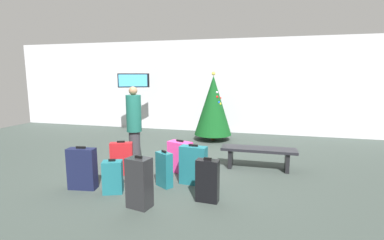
{
  "coord_description": "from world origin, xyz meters",
  "views": [
    {
      "loc": [
        2.08,
        -5.64,
        2.05
      ],
      "look_at": [
        0.24,
        1.43,
        0.9
      ],
      "focal_mm": 26.27,
      "sensor_mm": 36.0,
      "label": 1
    }
  ],
  "objects_px": {
    "flight_info_kiosk": "(134,91)",
    "suitcase_2": "(122,159)",
    "traveller_0": "(134,124)",
    "suitcase_5": "(164,169)",
    "holiday_tree": "(213,105)",
    "suitcase_3": "(139,183)",
    "suitcase_4": "(180,157)",
    "suitcase_1": "(82,169)",
    "suitcase_7": "(193,165)",
    "waiting_bench": "(258,153)",
    "suitcase_0": "(113,177)",
    "suitcase_6": "(207,181)"
  },
  "relations": [
    {
      "from": "traveller_0",
      "to": "suitcase_3",
      "type": "relative_size",
      "value": 2.16
    },
    {
      "from": "suitcase_4",
      "to": "suitcase_6",
      "type": "distance_m",
      "value": 1.52
    },
    {
      "from": "holiday_tree",
      "to": "suitcase_3",
      "type": "distance_m",
      "value": 4.98
    },
    {
      "from": "waiting_bench",
      "to": "suitcase_5",
      "type": "distance_m",
      "value": 2.22
    },
    {
      "from": "suitcase_7",
      "to": "flight_info_kiosk",
      "type": "bearing_deg",
      "value": 128.28
    },
    {
      "from": "waiting_bench",
      "to": "suitcase_2",
      "type": "height_order",
      "value": "suitcase_2"
    },
    {
      "from": "suitcase_0",
      "to": "suitcase_4",
      "type": "xyz_separation_m",
      "value": [
        0.82,
        1.35,
        0.04
      ]
    },
    {
      "from": "suitcase_2",
      "to": "suitcase_5",
      "type": "xyz_separation_m",
      "value": [
        1.08,
        -0.37,
        -0.02
      ]
    },
    {
      "from": "traveller_0",
      "to": "suitcase_5",
      "type": "relative_size",
      "value": 2.62
    },
    {
      "from": "flight_info_kiosk",
      "to": "suitcase_1",
      "type": "bearing_deg",
      "value": -75.13
    },
    {
      "from": "flight_info_kiosk",
      "to": "suitcase_2",
      "type": "bearing_deg",
      "value": -67.81
    },
    {
      "from": "holiday_tree",
      "to": "suitcase_2",
      "type": "height_order",
      "value": "holiday_tree"
    },
    {
      "from": "traveller_0",
      "to": "suitcase_2",
      "type": "bearing_deg",
      "value": -86.26
    },
    {
      "from": "suitcase_5",
      "to": "holiday_tree",
      "type": "bearing_deg",
      "value": 87.41
    },
    {
      "from": "traveller_0",
      "to": "suitcase_4",
      "type": "distance_m",
      "value": 1.36
    },
    {
      "from": "suitcase_7",
      "to": "suitcase_1",
      "type": "bearing_deg",
      "value": -158.61
    },
    {
      "from": "suitcase_4",
      "to": "suitcase_3",
      "type": "bearing_deg",
      "value": -94.43
    },
    {
      "from": "suitcase_5",
      "to": "waiting_bench",
      "type": "bearing_deg",
      "value": 41.09
    },
    {
      "from": "flight_info_kiosk",
      "to": "suitcase_1",
      "type": "distance_m",
      "value": 5.04
    },
    {
      "from": "suitcase_2",
      "to": "suitcase_6",
      "type": "xyz_separation_m",
      "value": [
        1.98,
        -0.79,
        0.01
      ]
    },
    {
      "from": "suitcase_1",
      "to": "suitcase_6",
      "type": "bearing_deg",
      "value": 1.54
    },
    {
      "from": "suitcase_0",
      "to": "suitcase_3",
      "type": "bearing_deg",
      "value": -28.97
    },
    {
      "from": "suitcase_1",
      "to": "suitcase_5",
      "type": "bearing_deg",
      "value": 18.87
    },
    {
      "from": "holiday_tree",
      "to": "suitcase_2",
      "type": "xyz_separation_m",
      "value": [
        -1.26,
        -3.66,
        -0.78
      ]
    },
    {
      "from": "flight_info_kiosk",
      "to": "suitcase_2",
      "type": "distance_m",
      "value": 4.37
    },
    {
      "from": "flight_info_kiosk",
      "to": "suitcase_3",
      "type": "distance_m",
      "value": 5.88
    },
    {
      "from": "suitcase_3",
      "to": "suitcase_4",
      "type": "distance_m",
      "value": 1.74
    },
    {
      "from": "traveller_0",
      "to": "suitcase_1",
      "type": "height_order",
      "value": "traveller_0"
    },
    {
      "from": "suitcase_1",
      "to": "suitcase_7",
      "type": "height_order",
      "value": "suitcase_1"
    },
    {
      "from": "flight_info_kiosk",
      "to": "suitcase_4",
      "type": "xyz_separation_m",
      "value": [
        2.72,
        -3.43,
        -1.2
      ]
    },
    {
      "from": "suitcase_1",
      "to": "suitcase_6",
      "type": "relative_size",
      "value": 1.07
    },
    {
      "from": "suitcase_2",
      "to": "suitcase_3",
      "type": "relative_size",
      "value": 0.87
    },
    {
      "from": "suitcase_1",
      "to": "suitcase_2",
      "type": "xyz_separation_m",
      "value": [
        0.33,
        0.85,
        -0.04
      ]
    },
    {
      "from": "holiday_tree",
      "to": "traveller_0",
      "type": "xyz_separation_m",
      "value": [
        -1.31,
        -2.94,
        -0.17
      ]
    },
    {
      "from": "holiday_tree",
      "to": "suitcase_0",
      "type": "height_order",
      "value": "holiday_tree"
    },
    {
      "from": "flight_info_kiosk",
      "to": "suitcase_1",
      "type": "relative_size",
      "value": 2.67
    },
    {
      "from": "holiday_tree",
      "to": "suitcase_0",
      "type": "distance_m",
      "value": 4.71
    },
    {
      "from": "suitcase_3",
      "to": "suitcase_4",
      "type": "relative_size",
      "value": 1.19
    },
    {
      "from": "waiting_bench",
      "to": "holiday_tree",
      "type": "bearing_deg",
      "value": 120.08
    },
    {
      "from": "suitcase_5",
      "to": "suitcase_6",
      "type": "height_order",
      "value": "suitcase_6"
    },
    {
      "from": "suitcase_1",
      "to": "suitcase_2",
      "type": "height_order",
      "value": "suitcase_1"
    },
    {
      "from": "traveller_0",
      "to": "suitcase_7",
      "type": "relative_size",
      "value": 2.34
    },
    {
      "from": "suitcase_2",
      "to": "suitcase_6",
      "type": "height_order",
      "value": "suitcase_6"
    },
    {
      "from": "suitcase_0",
      "to": "suitcase_5",
      "type": "bearing_deg",
      "value": 33.19
    },
    {
      "from": "suitcase_1",
      "to": "suitcase_3",
      "type": "xyz_separation_m",
      "value": [
        1.32,
        -0.41,
        0.02
      ]
    },
    {
      "from": "traveller_0",
      "to": "suitcase_4",
      "type": "bearing_deg",
      "value": -12.11
    },
    {
      "from": "suitcase_3",
      "to": "suitcase_7",
      "type": "height_order",
      "value": "suitcase_3"
    },
    {
      "from": "holiday_tree",
      "to": "traveller_0",
      "type": "height_order",
      "value": "holiday_tree"
    },
    {
      "from": "waiting_bench",
      "to": "suitcase_3",
      "type": "xyz_separation_m",
      "value": [
        -1.76,
        -2.35,
        0.04
      ]
    },
    {
      "from": "suitcase_4",
      "to": "suitcase_5",
      "type": "xyz_separation_m",
      "value": [
        -0.05,
        -0.84,
        -0.01
      ]
    }
  ]
}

